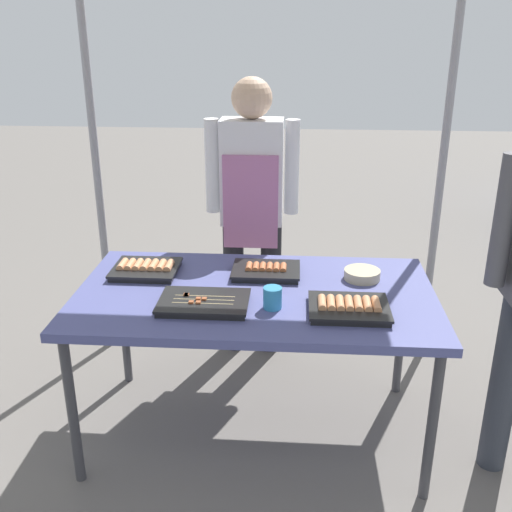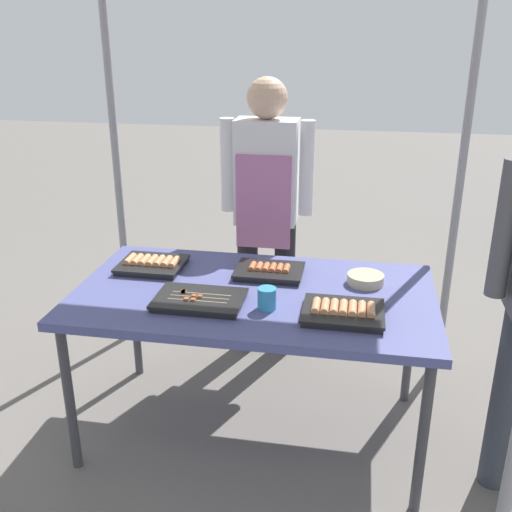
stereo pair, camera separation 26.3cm
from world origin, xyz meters
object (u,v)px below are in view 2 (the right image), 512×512
object	(u,v)px
stall_table	(254,302)
drink_cup_near_edge	(267,298)
vendor_woman	(266,198)
tray_pork_links	(152,264)
tray_spring_rolls	(269,271)
condiment_bowl	(365,279)
tray_meat_skewers	(199,300)
tray_grilled_sausages	(343,312)

from	to	relation	value
stall_table	drink_cup_near_edge	xyz separation A→B (m)	(0.08, -0.16, 0.10)
stall_table	vendor_woman	distance (m)	0.84
tray_pork_links	tray_spring_rolls	world-z (taller)	tray_pork_links
tray_pork_links	tray_spring_rolls	xyz separation A→B (m)	(0.58, 0.02, -0.00)
tray_spring_rolls	vendor_woman	distance (m)	0.64
stall_table	tray_pork_links	world-z (taller)	tray_pork_links
stall_table	drink_cup_near_edge	world-z (taller)	drink_cup_near_edge
condiment_bowl	stall_table	bearing A→B (deg)	-160.52
tray_pork_links	condiment_bowl	bearing A→B (deg)	-0.20
vendor_woman	drink_cup_near_edge	bearing A→B (deg)	99.43
stall_table	condiment_bowl	world-z (taller)	condiment_bowl
vendor_woman	stall_table	bearing A→B (deg)	95.39
condiment_bowl	drink_cup_near_edge	world-z (taller)	drink_cup_near_edge
stall_table	tray_meat_skewers	world-z (taller)	tray_meat_skewers
tray_meat_skewers	drink_cup_near_edge	xyz separation A→B (m)	(0.29, 0.01, 0.03)
vendor_woman	tray_meat_skewers	bearing A→B (deg)	82.32
tray_grilled_sausages	condiment_bowl	world-z (taller)	tray_grilled_sausages
tray_meat_skewers	condiment_bowl	world-z (taller)	condiment_bowl
tray_grilled_sausages	vendor_woman	distance (m)	1.10
tray_grilled_sausages	vendor_woman	size ratio (longest dim) A/B	0.21
drink_cup_near_edge	tray_spring_rolls	bearing A→B (deg)	97.37
vendor_woman	tray_pork_links	bearing A→B (deg)	53.52
tray_grilled_sausages	tray_pork_links	world-z (taller)	same
tray_pork_links	stall_table	bearing A→B (deg)	-18.14
vendor_woman	tray_grilled_sausages	bearing A→B (deg)	115.98
stall_table	tray_spring_rolls	world-z (taller)	tray_spring_rolls
tray_grilled_sausages	tray_meat_skewers	distance (m)	0.61
tray_pork_links	tray_grilled_sausages	bearing A→B (deg)	-20.63
tray_pork_links	vendor_woman	world-z (taller)	vendor_woman
condiment_bowl	tray_pork_links	bearing A→B (deg)	179.80
tray_grilled_sausages	tray_spring_rolls	xyz separation A→B (m)	(-0.36, 0.37, -0.00)
tray_grilled_sausages	condiment_bowl	xyz separation A→B (m)	(0.09, 0.35, 0.00)
tray_spring_rolls	drink_cup_near_edge	size ratio (longest dim) A/B	3.44
tray_pork_links	condiment_bowl	distance (m)	1.03
tray_pork_links	tray_spring_rolls	bearing A→B (deg)	2.01
condiment_bowl	drink_cup_near_edge	size ratio (longest dim) A/B	1.80
tray_meat_skewers	condiment_bowl	distance (m)	0.77
drink_cup_near_edge	vendor_woman	bearing A→B (deg)	99.43
tray_pork_links	tray_spring_rolls	size ratio (longest dim) A/B	0.96
stall_table	vendor_woman	bearing A→B (deg)	95.39
tray_meat_skewers	tray_grilled_sausages	bearing A→B (deg)	-1.07
tray_grilled_sausages	stall_table	bearing A→B (deg)	156.16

